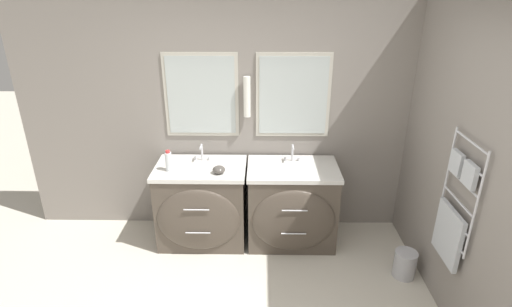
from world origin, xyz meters
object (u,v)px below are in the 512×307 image
vanity_left (202,205)px  vanity_right (292,206)px  amenity_bowl (219,170)px  waste_bin (405,263)px  toiletry_bottle (169,161)px

vanity_left → vanity_right: size_ratio=1.00×
amenity_bowl → waste_bin: amenity_bowl is taller
vanity_right → toiletry_bottle: size_ratio=4.26×
amenity_bowl → toiletry_bottle: bearing=174.2°
vanity_right → amenity_bowl: (-0.74, -0.11, 0.47)m
vanity_left → waste_bin: 2.09m
vanity_right → toiletry_bottle: 1.35m
vanity_left → vanity_right: same height
vanity_left → waste_bin: (2.00, -0.55, -0.30)m
waste_bin → toiletry_bottle: bearing=168.0°
vanity_right → waste_bin: size_ratio=3.47×
vanity_left → toiletry_bottle: (-0.29, -0.06, 0.53)m
toiletry_bottle → waste_bin: (2.29, -0.49, -0.83)m
vanity_right → vanity_left: bearing=180.0°
vanity_right → waste_bin: (1.05, -0.55, -0.30)m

